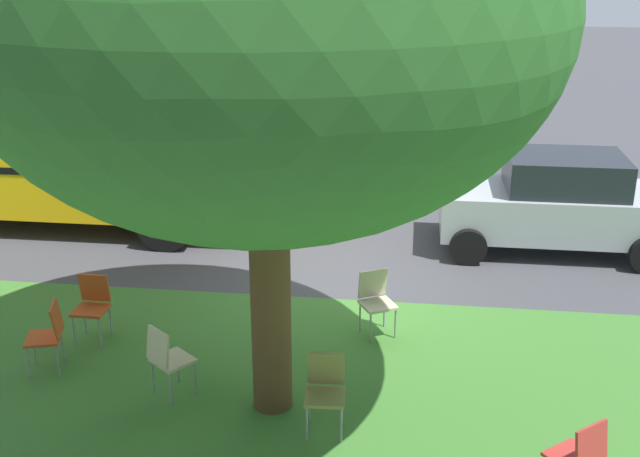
{
  "coord_description": "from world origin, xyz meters",
  "views": [
    {
      "loc": [
        -1.22,
        10.5,
        4.95
      ],
      "look_at": [
        0.03,
        0.7,
        1.28
      ],
      "focal_mm": 43.64,
      "sensor_mm": 36.0,
      "label": 1
    }
  ],
  "objects_px": {
    "chair_5": "(167,356)",
    "chair_1": "(49,332)",
    "street_tree": "(264,13)",
    "chair_2": "(580,454)",
    "chair_4": "(92,302)",
    "parked_car": "(555,202)",
    "chair_0": "(325,387)",
    "chair_3": "(376,297)"
  },
  "relations": [
    {
      "from": "street_tree",
      "to": "chair_4",
      "type": "distance_m",
      "value": 4.78
    },
    {
      "from": "street_tree",
      "to": "chair_3",
      "type": "xyz_separation_m",
      "value": [
        -1.04,
        -1.88,
        -3.8
      ]
    },
    {
      "from": "chair_1",
      "to": "chair_5",
      "type": "distance_m",
      "value": 1.64
    },
    {
      "from": "chair_2",
      "to": "chair_3",
      "type": "relative_size",
      "value": 1.0
    },
    {
      "from": "chair_0",
      "to": "chair_3",
      "type": "height_order",
      "value": "same"
    },
    {
      "from": "chair_3",
      "to": "chair_5",
      "type": "xyz_separation_m",
      "value": [
        2.26,
        1.86,
        0.0
      ]
    },
    {
      "from": "chair_5",
      "to": "chair_1",
      "type": "bearing_deg",
      "value": -13.69
    },
    {
      "from": "chair_2",
      "to": "parked_car",
      "type": "bearing_deg",
      "value": -96.4
    },
    {
      "from": "chair_3",
      "to": "parked_car",
      "type": "xyz_separation_m",
      "value": [
        -2.79,
        -3.41,
        0.32
      ]
    },
    {
      "from": "chair_2",
      "to": "chair_4",
      "type": "bearing_deg",
      "value": -23.59
    },
    {
      "from": "chair_4",
      "to": "street_tree",
      "type": "bearing_deg",
      "value": 154.28
    },
    {
      "from": "chair_3",
      "to": "chair_5",
      "type": "distance_m",
      "value": 2.93
    },
    {
      "from": "chair_0",
      "to": "chair_5",
      "type": "height_order",
      "value": "same"
    },
    {
      "from": "chair_2",
      "to": "street_tree",
      "type": "bearing_deg",
      "value": -21.74
    },
    {
      "from": "chair_0",
      "to": "parked_car",
      "type": "distance_m",
      "value": 6.53
    },
    {
      "from": "street_tree",
      "to": "parked_car",
      "type": "height_order",
      "value": "street_tree"
    },
    {
      "from": "chair_3",
      "to": "chair_4",
      "type": "height_order",
      "value": "same"
    },
    {
      "from": "chair_1",
      "to": "chair_4",
      "type": "distance_m",
      "value": 0.87
    },
    {
      "from": "street_tree",
      "to": "chair_2",
      "type": "bearing_deg",
      "value": 158.26
    },
    {
      "from": "street_tree",
      "to": "chair_4",
      "type": "height_order",
      "value": "street_tree"
    },
    {
      "from": "chair_0",
      "to": "chair_4",
      "type": "height_order",
      "value": "same"
    },
    {
      "from": "chair_0",
      "to": "chair_4",
      "type": "relative_size",
      "value": 1.0
    },
    {
      "from": "chair_1",
      "to": "chair_4",
      "type": "height_order",
      "value": "same"
    },
    {
      "from": "chair_2",
      "to": "chair_4",
      "type": "distance_m",
      "value": 6.25
    },
    {
      "from": "chair_4",
      "to": "parked_car",
      "type": "height_order",
      "value": "parked_car"
    },
    {
      "from": "street_tree",
      "to": "chair_3",
      "type": "distance_m",
      "value": 4.36
    },
    {
      "from": "street_tree",
      "to": "chair_0",
      "type": "bearing_deg",
      "value": 148.98
    },
    {
      "from": "chair_4",
      "to": "chair_2",
      "type": "bearing_deg",
      "value": 156.41
    },
    {
      "from": "chair_5",
      "to": "chair_4",
      "type": "bearing_deg",
      "value": -41.39
    },
    {
      "from": "chair_0",
      "to": "chair_2",
      "type": "distance_m",
      "value": 2.61
    },
    {
      "from": "street_tree",
      "to": "chair_1",
      "type": "height_order",
      "value": "street_tree"
    },
    {
      "from": "chair_4",
      "to": "chair_3",
      "type": "bearing_deg",
      "value": -170.42
    },
    {
      "from": "street_tree",
      "to": "chair_5",
      "type": "relative_size",
      "value": 7.35
    },
    {
      "from": "chair_4",
      "to": "chair_1",
      "type": "bearing_deg",
      "value": 77.06
    },
    {
      "from": "chair_2",
      "to": "parked_car",
      "type": "height_order",
      "value": "parked_car"
    },
    {
      "from": "chair_3",
      "to": "parked_car",
      "type": "bearing_deg",
      "value": -129.32
    },
    {
      "from": "chair_1",
      "to": "parked_car",
      "type": "bearing_deg",
      "value": -143.76
    },
    {
      "from": "street_tree",
      "to": "parked_car",
      "type": "relative_size",
      "value": 1.75
    },
    {
      "from": "chair_0",
      "to": "chair_3",
      "type": "relative_size",
      "value": 1.0
    },
    {
      "from": "chair_0",
      "to": "chair_1",
      "type": "distance_m",
      "value": 3.55
    },
    {
      "from": "chair_4",
      "to": "parked_car",
      "type": "bearing_deg",
      "value": -148.04
    },
    {
      "from": "chair_1",
      "to": "chair_3",
      "type": "relative_size",
      "value": 1.0
    }
  ]
}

